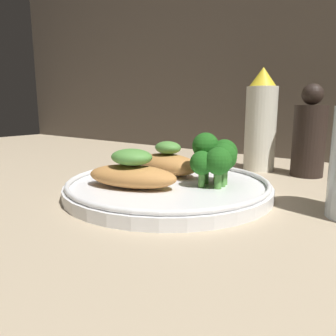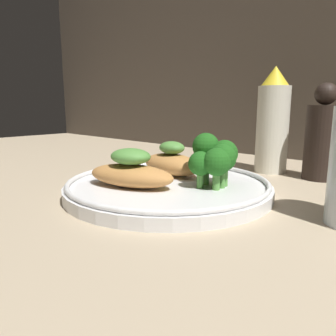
{
  "view_description": "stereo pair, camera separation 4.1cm",
  "coord_description": "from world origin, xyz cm",
  "px_view_note": "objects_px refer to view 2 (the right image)",
  "views": [
    {
      "loc": [
        24.66,
        -32.29,
        11.4
      ],
      "look_at": [
        0.0,
        0.0,
        3.4
      ],
      "focal_mm": 35.0,
      "sensor_mm": 36.0,
      "label": 1
    },
    {
      "loc": [
        27.81,
        -29.62,
        11.4
      ],
      "look_at": [
        0.0,
        0.0,
        3.4
      ],
      "focal_mm": 35.0,
      "sensor_mm": 36.0,
      "label": 2
    }
  ],
  "objects_px": {
    "pepper_grinder": "(322,138)",
    "plate": "(168,186)",
    "broccoli_bunch": "(216,157)",
    "sauce_bottle": "(273,123)"
  },
  "relations": [
    {
      "from": "pepper_grinder",
      "to": "broccoli_bunch",
      "type": "bearing_deg",
      "value": -107.08
    },
    {
      "from": "sauce_bottle",
      "to": "pepper_grinder",
      "type": "xyz_separation_m",
      "value": [
        0.08,
        -0.0,
        -0.02
      ]
    },
    {
      "from": "sauce_bottle",
      "to": "broccoli_bunch",
      "type": "bearing_deg",
      "value": -83.67
    },
    {
      "from": "plate",
      "to": "sauce_bottle",
      "type": "bearing_deg",
      "value": 82.04
    },
    {
      "from": "broccoli_bunch",
      "to": "sauce_bottle",
      "type": "bearing_deg",
      "value": 96.33
    },
    {
      "from": "plate",
      "to": "broccoli_bunch",
      "type": "distance_m",
      "value": 0.07
    },
    {
      "from": "plate",
      "to": "pepper_grinder",
      "type": "bearing_deg",
      "value": 63.29
    },
    {
      "from": "pepper_grinder",
      "to": "plate",
      "type": "bearing_deg",
      "value": -116.71
    },
    {
      "from": "broccoli_bunch",
      "to": "pepper_grinder",
      "type": "relative_size",
      "value": 0.46
    },
    {
      "from": "broccoli_bunch",
      "to": "sauce_bottle",
      "type": "relative_size",
      "value": 0.38
    }
  ]
}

